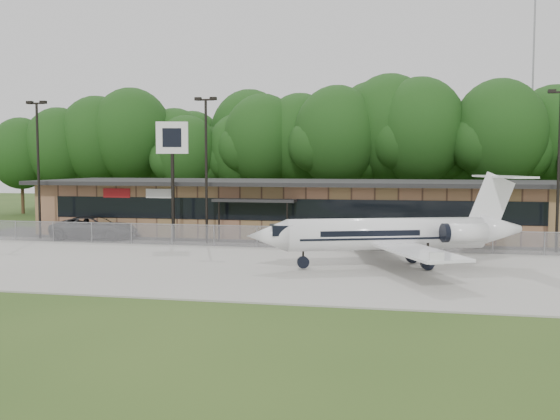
% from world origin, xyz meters
% --- Properties ---
extents(ground, '(160.00, 160.00, 0.00)m').
position_xyz_m(ground, '(0.00, 0.00, 0.00)').
color(ground, '#274117').
rests_on(ground, ground).
extents(apron, '(64.00, 18.00, 0.08)m').
position_xyz_m(apron, '(0.00, 8.00, 0.04)').
color(apron, '#9E9B93').
rests_on(apron, ground).
extents(parking_lot, '(50.00, 9.00, 0.06)m').
position_xyz_m(parking_lot, '(0.00, 19.50, 0.03)').
color(parking_lot, '#383835').
rests_on(parking_lot, ground).
extents(terminal, '(41.00, 11.65, 4.30)m').
position_xyz_m(terminal, '(-0.00, 23.94, 2.18)').
color(terminal, '#8E6047').
rests_on(terminal, ground).
extents(fence, '(46.00, 0.04, 1.52)m').
position_xyz_m(fence, '(0.00, 15.00, 0.78)').
color(fence, gray).
rests_on(fence, ground).
extents(treeline, '(72.00, 12.00, 15.00)m').
position_xyz_m(treeline, '(0.00, 42.00, 7.50)').
color(treeline, '#193D13').
rests_on(treeline, ground).
extents(radio_mast, '(0.20, 0.20, 25.00)m').
position_xyz_m(radio_mast, '(22.00, 48.00, 12.50)').
color(radio_mast, gray).
rests_on(radio_mast, ground).
extents(light_pole_left, '(1.55, 0.30, 10.23)m').
position_xyz_m(light_pole_left, '(-18.00, 16.50, 5.98)').
color(light_pole_left, black).
rests_on(light_pole_left, ground).
extents(light_pole_mid, '(1.55, 0.30, 10.23)m').
position_xyz_m(light_pole_mid, '(-5.00, 16.50, 5.98)').
color(light_pole_mid, black).
rests_on(light_pole_mid, ground).
extents(light_pole_right, '(1.55, 0.30, 10.23)m').
position_xyz_m(light_pole_right, '(18.00, 16.50, 5.98)').
color(light_pole_right, black).
rests_on(light_pole_right, ground).
extents(business_jet, '(15.06, 13.48, 5.13)m').
position_xyz_m(business_jet, '(8.19, 8.76, 1.84)').
color(business_jet, white).
rests_on(business_jet, ground).
extents(suv, '(6.55, 3.51, 1.75)m').
position_xyz_m(suv, '(-13.91, 17.15, 0.87)').
color(suv, '#2F2F31').
rests_on(suv, ground).
extents(pole_sign, '(2.25, 0.78, 8.60)m').
position_xyz_m(pole_sign, '(-7.61, 16.79, 6.58)').
color(pole_sign, black).
rests_on(pole_sign, ground).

